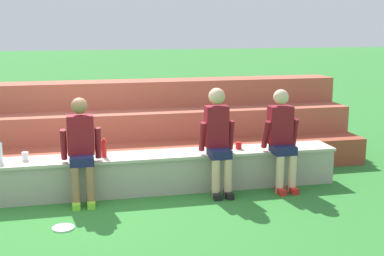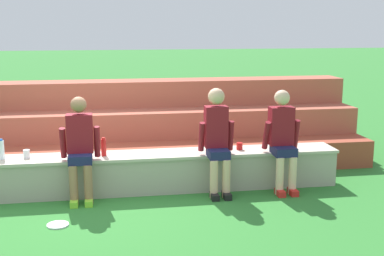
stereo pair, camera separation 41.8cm
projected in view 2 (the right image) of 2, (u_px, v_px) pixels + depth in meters
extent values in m
plane|color=#2D752D|center=(88.00, 199.00, 6.92)|extent=(80.00, 80.00, 0.00)
cube|color=#A8A08E|center=(87.00, 175.00, 7.11)|extent=(7.09, 0.51, 0.53)
cube|color=#BCB39F|center=(87.00, 158.00, 7.06)|extent=(7.13, 0.55, 0.04)
cube|color=#99422E|center=(89.00, 162.00, 7.94)|extent=(9.13, 0.62, 0.45)
cube|color=#AB5540|center=(90.00, 139.00, 8.49)|extent=(9.13, 0.62, 0.89)
cube|color=#AB5540|center=(90.00, 119.00, 9.05)|extent=(9.13, 0.62, 1.34)
cylinder|color=#996B4C|center=(74.00, 185.00, 6.66)|extent=(0.11, 0.11, 0.53)
cylinder|color=#996B4C|center=(88.00, 185.00, 6.69)|extent=(0.11, 0.11, 0.53)
cube|color=#8CD833|center=(74.00, 203.00, 6.67)|extent=(0.10, 0.22, 0.08)
cube|color=#8CD833|center=(89.00, 202.00, 6.70)|extent=(0.10, 0.22, 0.08)
cube|color=#191E47|center=(80.00, 159.00, 6.72)|extent=(0.31, 0.29, 0.12)
cube|color=maroon|center=(80.00, 133.00, 6.80)|extent=(0.34, 0.20, 0.51)
sphere|color=#996B4C|center=(79.00, 105.00, 6.72)|extent=(0.21, 0.21, 0.21)
cylinder|color=maroon|center=(63.00, 143.00, 6.76)|extent=(0.08, 0.18, 0.43)
cylinder|color=maroon|center=(97.00, 142.00, 6.84)|extent=(0.08, 0.14, 0.43)
cylinder|color=#DBAD89|center=(214.00, 179.00, 6.92)|extent=(0.11, 0.11, 0.53)
cylinder|color=#DBAD89|center=(226.00, 179.00, 6.94)|extent=(0.11, 0.11, 0.53)
cube|color=black|center=(214.00, 196.00, 6.92)|extent=(0.10, 0.22, 0.08)
cube|color=black|center=(227.00, 196.00, 6.95)|extent=(0.10, 0.22, 0.08)
cube|color=#191E47|center=(218.00, 153.00, 7.00)|extent=(0.28, 0.34, 0.12)
cube|color=maroon|center=(216.00, 127.00, 7.08)|extent=(0.31, 0.20, 0.57)
sphere|color=#DBAD89|center=(216.00, 96.00, 7.00)|extent=(0.23, 0.23, 0.23)
cylinder|color=maroon|center=(202.00, 137.00, 7.06)|extent=(0.08, 0.18, 0.43)
cylinder|color=maroon|center=(231.00, 136.00, 7.12)|extent=(0.08, 0.15, 0.43)
cylinder|color=beige|center=(280.00, 176.00, 7.06)|extent=(0.11, 0.11, 0.53)
cylinder|color=beige|center=(292.00, 175.00, 7.09)|extent=(0.11, 0.11, 0.53)
cube|color=red|center=(280.00, 193.00, 7.07)|extent=(0.10, 0.22, 0.08)
cube|color=red|center=(293.00, 192.00, 7.10)|extent=(0.10, 0.22, 0.08)
cube|color=#191E47|center=(283.00, 151.00, 7.15)|extent=(0.30, 0.34, 0.12)
cube|color=maroon|center=(281.00, 126.00, 7.22)|extent=(0.33, 0.20, 0.54)
sphere|color=beige|center=(282.00, 98.00, 7.14)|extent=(0.22, 0.22, 0.22)
cylinder|color=maroon|center=(266.00, 135.00, 7.18)|extent=(0.08, 0.22, 0.42)
cylinder|color=maroon|center=(296.00, 134.00, 7.26)|extent=(0.08, 0.17, 0.43)
cylinder|color=silver|center=(2.00, 150.00, 6.86)|extent=(0.07, 0.07, 0.26)
cylinder|color=blue|center=(1.00, 140.00, 6.84)|extent=(0.04, 0.04, 0.02)
cylinder|color=red|center=(104.00, 147.00, 7.05)|extent=(0.07, 0.07, 0.24)
cylinder|color=red|center=(103.00, 138.00, 7.02)|extent=(0.04, 0.04, 0.02)
cylinder|color=red|center=(239.00, 146.00, 7.42)|extent=(0.09, 0.09, 0.10)
cylinder|color=white|center=(27.00, 154.00, 6.95)|extent=(0.09, 0.09, 0.11)
cylinder|color=white|center=(58.00, 225.00, 6.02)|extent=(0.25, 0.25, 0.02)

